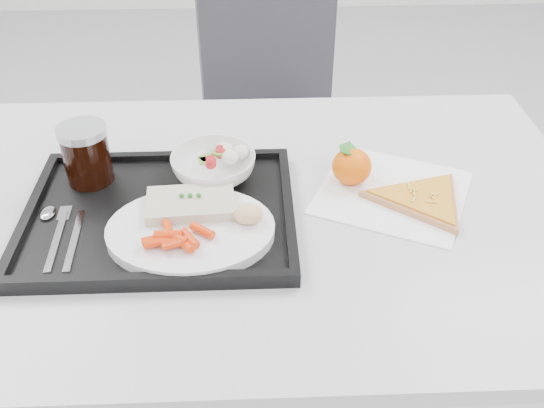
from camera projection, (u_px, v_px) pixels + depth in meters
name	position (u px, v px, depth m)	size (l,w,h in m)	color
table	(256.00, 233.00, 1.11)	(1.20, 0.80, 0.75)	#ADADB0
chair	(270.00, 105.00, 1.81)	(0.52, 0.52, 0.93)	#35343B
tray	(161.00, 215.00, 1.03)	(0.45, 0.35, 0.03)	black
dinner_plate	(191.00, 231.00, 0.97)	(0.27, 0.27, 0.02)	white
fish_fillet	(191.00, 204.00, 1.00)	(0.15, 0.10, 0.03)	beige
bread_roll	(248.00, 214.00, 0.96)	(0.06, 0.05, 0.03)	tan
salad_bowl	(214.00, 167.00, 1.09)	(0.15, 0.15, 0.05)	white
cola_glass	(86.00, 153.00, 1.07)	(0.09, 0.09, 0.11)	black
cutlery	(59.00, 228.00, 0.98)	(0.08, 0.17, 0.01)	silver
napkin	(392.00, 192.00, 1.09)	(0.33, 0.32, 0.00)	white
tangerine	(352.00, 166.00, 1.10)	(0.08, 0.08, 0.07)	#FFA71E
pizza_slice	(423.00, 199.00, 1.06)	(0.26, 0.26, 0.02)	tan
carrot_pile	(175.00, 238.00, 0.92)	(0.11, 0.07, 0.02)	red
salad_contents	(225.00, 154.00, 1.11)	(0.09, 0.08, 0.02)	#AA1619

